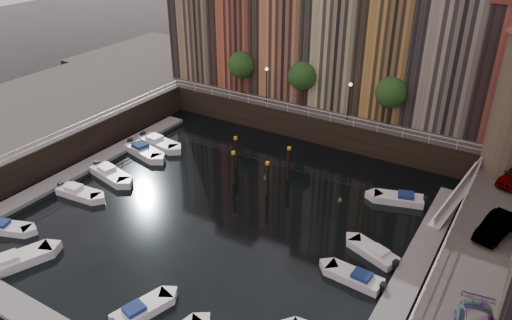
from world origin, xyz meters
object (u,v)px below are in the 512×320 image
Objects in this scene: boat_left_0 at (6,228)px; car_b at (496,227)px; mooring_pilings at (256,166)px; gangway at (459,193)px; boat_left_1 at (78,193)px; boat_left_2 at (110,174)px.

boat_left_0 is 0.97× the size of car_b.
mooring_pilings is at bearing 31.99° from boat_left_0.
mooring_pilings is 1.37× the size of car_b.
mooring_pilings reaches higher than boat_left_0.
boat_left_1 is at bearing -153.02° from gangway.
boat_left_1 is 1.07× the size of car_b.
car_b is (3.51, -6.69, 1.79)m from gangway.
car_b is at bearing 19.62° from boat_left_2.
boat_left_0 is (-30.45, -21.90, -1.60)m from gangway.
boat_left_0 is (-13.14, -17.35, -1.33)m from mooring_pilings.
mooring_pilings is 1.41× the size of boat_left_0.
gangway is at bearing 21.61° from boat_left_1.
mooring_pilings is 21.03m from car_b.
gangway is at bearing 32.53° from boat_left_2.
boat_left_2 is 1.19× the size of car_b.
car_b reaches higher than mooring_pilings.
gangway is 37.54m from boat_left_0.
gangway is at bearing 14.73° from mooring_pilings.
boat_left_2 is (-29.76, -11.22, -1.53)m from gangway.
gangway reaches higher than boat_left_1.
boat_left_0 is at bearing -127.14° from mooring_pilings.
car_b reaches higher than boat_left_2.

